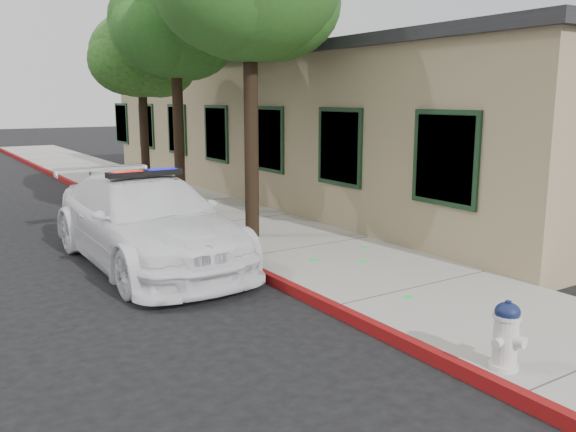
# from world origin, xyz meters

# --- Properties ---
(ground) EXTENTS (120.00, 120.00, 0.00)m
(ground) POSITION_xyz_m (0.00, 0.00, 0.00)
(ground) COLOR black
(ground) RESTS_ON ground
(sidewalk) EXTENTS (3.20, 60.00, 0.15)m
(sidewalk) POSITION_xyz_m (1.60, 3.00, 0.07)
(sidewalk) COLOR #9A988C
(sidewalk) RESTS_ON ground
(red_curb) EXTENTS (0.14, 60.00, 0.16)m
(red_curb) POSITION_xyz_m (0.06, 3.00, 0.08)
(red_curb) COLOR maroon
(red_curb) RESTS_ON ground
(clapboard_building) EXTENTS (7.30, 20.89, 4.24)m
(clapboard_building) POSITION_xyz_m (6.69, 9.00, 2.13)
(clapboard_building) COLOR #8C7D5C
(clapboard_building) RESTS_ON ground
(police_car) EXTENTS (2.34, 5.58, 1.73)m
(police_car) POSITION_xyz_m (-1.20, 3.99, 0.81)
(police_car) COLOR white
(police_car) RESTS_ON ground
(fire_hydrant) EXTENTS (0.43, 0.37, 0.75)m
(fire_hydrant) POSITION_xyz_m (0.35, -2.54, 0.53)
(fire_hydrant) COLOR silver
(fire_hydrant) RESTS_ON sidewalk
(street_tree_mid) EXTENTS (3.26, 3.12, 5.95)m
(street_tree_mid) POSITION_xyz_m (1.00, 7.68, 4.63)
(street_tree_mid) COLOR black
(street_tree_mid) RESTS_ON sidewalk
(street_tree_far) EXTENTS (3.00, 2.74, 5.18)m
(street_tree_far) POSITION_xyz_m (0.96, 9.93, 4.04)
(street_tree_far) COLOR black
(street_tree_far) RESTS_ON sidewalk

